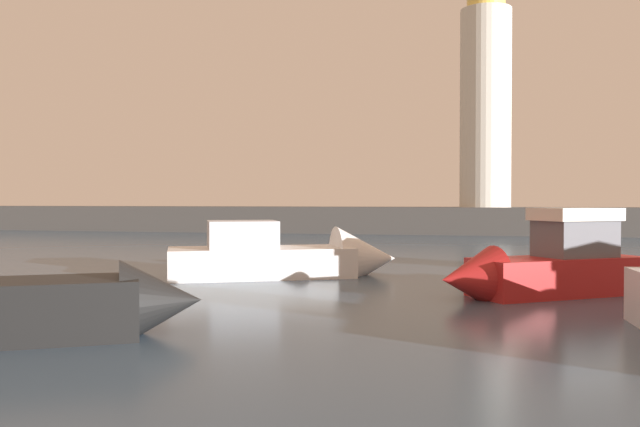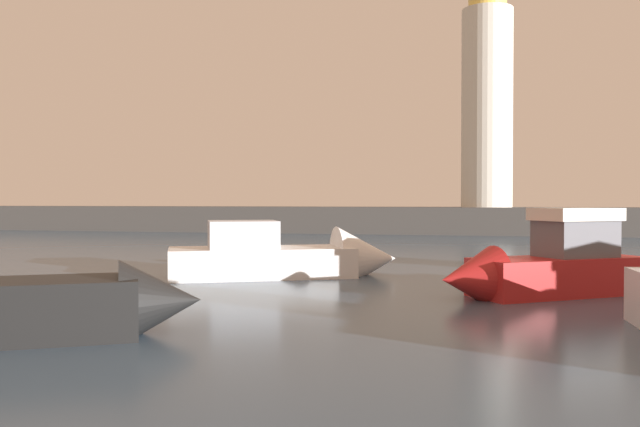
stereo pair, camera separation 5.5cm
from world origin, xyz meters
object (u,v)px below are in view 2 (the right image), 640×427
lighthouse (487,93)px  motorboat_3 (19,297)px  motorboat_0 (539,267)px  motorboat_5 (300,257)px

lighthouse → motorboat_3: lighthouse is taller
motorboat_0 → motorboat_5: motorboat_0 is taller
lighthouse → motorboat_5: lighthouse is taller
motorboat_3 → motorboat_0: bearing=39.3°
motorboat_3 → motorboat_5: bearing=78.0°
motorboat_0 → motorboat_5: size_ratio=0.74×
lighthouse → motorboat_0: 35.60m
lighthouse → motorboat_3: (-9.39, -42.53, -10.17)m
motorboat_5 → motorboat_3: bearing=-102.0°
lighthouse → motorboat_5: (-6.90, -30.86, -10.34)m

